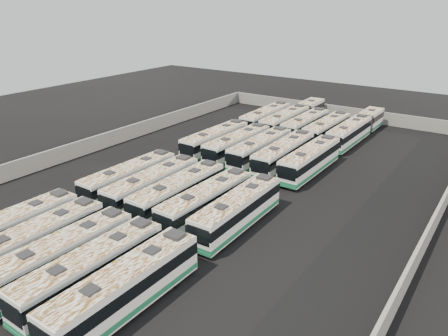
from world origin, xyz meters
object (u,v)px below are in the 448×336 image
at_px(bus_midfront_left, 153,185).
at_px(bus_midback_left, 237,145).
at_px(bus_midfront_far_left, 130,178).
at_px(bus_back_far_left, 266,118).
at_px(bus_midfront_far_right, 237,210).
at_px(bus_back_far_right, 357,128).
at_px(bus_front_right, 91,270).
at_px(bus_back_left, 294,117).
at_px(bus_front_left, 36,241).
at_px(bus_midfront_center, 179,193).
at_px(bus_midback_far_right, 310,160).
at_px(bus_front_far_right, 125,288).
at_px(bus_back_center, 305,125).
at_px(bus_midfront_right, 206,202).
at_px(bus_front_center, 61,256).
at_px(bus_front_far_left, 10,230).
at_px(bus_midback_center, 260,149).
at_px(bus_back_right, 327,129).
at_px(bus_midback_far_left, 215,140).
at_px(bus_midback_right, 284,154).

relative_size(bus_midfront_left, bus_midback_left, 0.99).
xyz_separation_m(bus_midfront_far_left, bus_back_far_left, (-0.03, 30.87, 0.07)).
distance_m(bus_midfront_far_right, bus_back_far_right, 33.99).
bearing_deg(bus_back_far_right, bus_front_right, -93.73).
relative_size(bus_midfront_far_right, bus_back_left, 0.63).
xyz_separation_m(bus_front_left, bus_midfront_far_left, (-3.60, 14.02, -0.00)).
bearing_deg(bus_front_right, bus_midfront_far_right, 76.18).
height_order(bus_midback_left, bus_back_left, bus_back_left).
distance_m(bus_midfront_left, bus_midfront_center, 3.48).
xyz_separation_m(bus_front_right, bus_midfront_far_left, (-10.65, 14.14, -0.03)).
height_order(bus_midback_far_right, bus_back_far_right, bus_midback_far_right).
bearing_deg(bus_front_far_right, bus_back_center, 99.16).
xyz_separation_m(bus_midfront_right, bus_midfront_far_right, (3.61, 0.13, 0.02)).
distance_m(bus_midfront_right, bus_midfront_far_right, 3.62).
relative_size(bus_front_left, bus_front_right, 0.99).
height_order(bus_midfront_far_right, bus_back_left, bus_back_left).
distance_m(bus_front_center, bus_front_right, 3.46).
bearing_deg(bus_front_far_left, bus_front_center, 0.27).
height_order(bus_midback_center, bus_back_left, bus_back_left).
bearing_deg(bus_back_far_left, bus_midback_left, -76.81).
relative_size(bus_midfront_far_left, bus_midback_far_right, 0.98).
bearing_deg(bus_back_right, bus_midfront_left, -102.05).
xyz_separation_m(bus_front_far_right, bus_midback_center, (-7.23, 31.03, -0.03)).
height_order(bus_midfront_right, bus_back_left, bus_back_left).
relative_size(bus_front_right, bus_midback_far_right, 0.99).
relative_size(bus_front_left, bus_midfront_right, 1.00).
height_order(bus_front_left, bus_front_far_right, bus_front_far_right).
distance_m(bus_front_far_left, bus_back_center, 45.63).
bearing_deg(bus_midback_far_right, bus_midfront_far_left, -130.00).
bearing_deg(bus_back_center, bus_midfront_left, -96.23).
relative_size(bus_front_far_left, bus_midback_center, 0.98).
distance_m(bus_midback_far_left, bus_midback_right, 10.73).
relative_size(bus_back_left, bus_back_far_right, 1.04).
distance_m(bus_midback_far_left, bus_back_right, 17.76).
distance_m(bus_midfront_far_right, bus_back_center, 31.67).
height_order(bus_midfront_far_right, bus_back_far_right, bus_midfront_far_right).
bearing_deg(bus_front_far_left, bus_back_far_right, 74.33).
relative_size(bus_front_far_right, bus_midfront_far_left, 1.03).
xyz_separation_m(bus_midback_far_right, bus_back_far_left, (-14.25, 14.14, 0.03)).
xyz_separation_m(bus_midfront_far_left, bus_midfront_right, (10.66, -0.02, -0.01)).
bearing_deg(bus_midback_center, bus_midfront_far_right, -66.44).
xyz_separation_m(bus_front_far_right, bus_midfront_left, (-10.72, 14.16, -0.04)).
distance_m(bus_front_center, bus_midfront_right, 14.60).
bearing_deg(bus_front_far_right, bus_midfront_far_left, 135.16).
bearing_deg(bus_midfront_far_right, bus_midfront_far_left, 179.30).
xyz_separation_m(bus_front_center, bus_midfront_far_right, (7.08, 14.31, -0.01)).
relative_size(bus_midback_center, bus_back_far_left, 0.98).
height_order(bus_midfront_left, bus_back_far_right, bus_midfront_left).
bearing_deg(bus_back_left, bus_midfront_far_left, -96.53).
height_order(bus_midfront_far_left, bus_back_center, bus_back_center).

